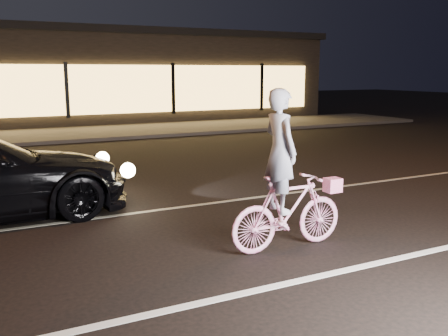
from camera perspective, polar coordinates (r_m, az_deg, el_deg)
ground at (r=7.16m, az=3.62°, el=-8.00°), size 90.00×90.00×0.00m
lane_stripe_near at (r=6.00m, az=11.05°, el=-11.99°), size 60.00×0.12×0.01m
lane_stripe_far at (r=8.86m, az=-2.95°, el=-4.23°), size 60.00×0.10×0.01m
sidewalk at (r=19.27m, az=-16.36°, el=3.77°), size 30.00×4.00×0.12m
storefront at (r=25.03m, az=-19.20°, el=9.96°), size 25.40×8.42×4.20m
cyclist at (r=6.57m, az=7.11°, el=-2.93°), size 1.69×0.58×2.13m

